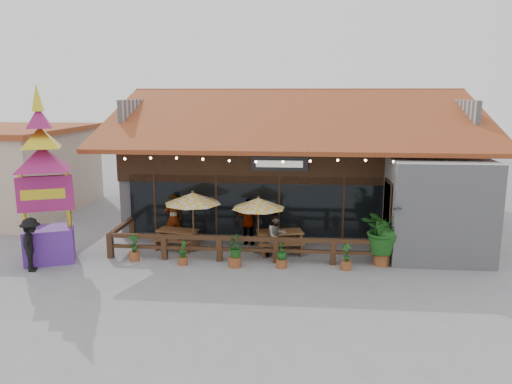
# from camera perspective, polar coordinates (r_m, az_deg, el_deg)

# --- Properties ---
(ground) EXTENTS (100.00, 100.00, 0.00)m
(ground) POSITION_cam_1_polar(r_m,az_deg,el_deg) (18.24, 3.92, -7.59)
(ground) COLOR gray
(ground) RESTS_ON ground
(restaurant_building) EXTENTS (15.50, 14.73, 6.09)m
(restaurant_building) POSITION_cam_1_polar(r_m,az_deg,el_deg) (24.15, 5.00, 2.47)
(restaurant_building) COLOR #A2A2A7
(restaurant_building) RESTS_ON ground
(patio_railing) EXTENTS (10.00, 2.60, 0.92)m
(patio_railing) POSITION_cam_1_polar(r_m,az_deg,el_deg) (17.98, -3.30, -5.80)
(patio_railing) COLOR #422A17
(patio_railing) RESTS_ON ground
(umbrella_left) EXTENTS (2.31, 2.31, 2.31)m
(umbrella_left) POSITION_cam_1_polar(r_m,az_deg,el_deg) (18.77, -7.24, -0.73)
(umbrella_left) COLOR brown
(umbrella_left) RESTS_ON ground
(umbrella_right) EXTENTS (2.59, 2.59, 2.15)m
(umbrella_right) POSITION_cam_1_polar(r_m,az_deg,el_deg) (18.41, 0.28, -1.31)
(umbrella_right) COLOR brown
(umbrella_right) RESTS_ON ground
(picnic_table_left) EXTENTS (1.73, 1.57, 0.73)m
(picnic_table_left) POSITION_cam_1_polar(r_m,az_deg,el_deg) (19.49, -8.96, -4.94)
(picnic_table_left) COLOR brown
(picnic_table_left) RESTS_ON ground
(picnic_table_right) EXTENTS (1.96, 1.78, 0.82)m
(picnic_table_right) POSITION_cam_1_polar(r_m,az_deg,el_deg) (18.78, 2.74, -5.25)
(picnic_table_right) COLOR brown
(picnic_table_right) RESTS_ON ground
(thai_sign_tower) EXTENTS (3.23, 3.23, 6.66)m
(thai_sign_tower) POSITION_cam_1_polar(r_m,az_deg,el_deg) (18.59, -23.21, 3.05)
(thai_sign_tower) COLOR #582893
(thai_sign_tower) RESTS_ON ground
(tropical_plant) EXTENTS (2.08, 2.06, 2.18)m
(tropical_plant) POSITION_cam_1_polar(r_m,az_deg,el_deg) (17.75, 14.31, -4.25)
(tropical_plant) COLOR brown
(tropical_plant) RESTS_ON ground
(diner_a) EXTENTS (0.85, 0.75, 1.97)m
(diner_a) POSITION_cam_1_polar(r_m,az_deg,el_deg) (20.15, -9.40, -2.96)
(diner_a) COLOR #342210
(diner_a) RESTS_ON ground
(diner_b) EXTENTS (0.98, 0.93, 1.61)m
(diner_b) POSITION_cam_1_polar(r_m,az_deg,el_deg) (18.21, 2.33, -4.95)
(diner_b) COLOR #342210
(diner_b) RESTS_ON ground
(diner_c) EXTENTS (1.14, 0.61, 1.85)m
(diner_c) POSITION_cam_1_polar(r_m,az_deg,el_deg) (19.51, -0.83, -3.45)
(diner_c) COLOR #342210
(diner_c) RESTS_ON ground
(pedestrian) EXTENTS (0.96, 1.31, 1.83)m
(pedestrian) POSITION_cam_1_polar(r_m,az_deg,el_deg) (18.34, -24.28, -5.49)
(pedestrian) COLOR black
(pedestrian) RESTS_ON ground
(planter_a) EXTENTS (0.41, 0.39, 0.95)m
(planter_a) POSITION_cam_1_polar(r_m,az_deg,el_deg) (18.40, -13.77, -6.41)
(planter_a) COLOR brown
(planter_a) RESTS_ON ground
(planter_b) EXTENTS (0.34, 0.34, 0.84)m
(planter_b) POSITION_cam_1_polar(r_m,az_deg,el_deg) (17.63, -8.37, -7.05)
(planter_b) COLOR brown
(planter_b) RESTS_ON ground
(planter_c) EXTENTS (0.85, 0.86, 1.07)m
(planter_c) POSITION_cam_1_polar(r_m,az_deg,el_deg) (17.20, -2.46, -6.64)
(planter_c) COLOR brown
(planter_c) RESTS_ON ground
(planter_d) EXTENTS (0.48, 0.48, 0.90)m
(planter_d) POSITION_cam_1_polar(r_m,az_deg,el_deg) (17.17, 2.95, -7.25)
(planter_d) COLOR brown
(planter_d) RESTS_ON ground
(planter_e) EXTENTS (0.39, 0.37, 0.91)m
(planter_e) POSITION_cam_1_polar(r_m,az_deg,el_deg) (17.26, 10.28, -7.52)
(planter_e) COLOR brown
(planter_e) RESTS_ON ground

